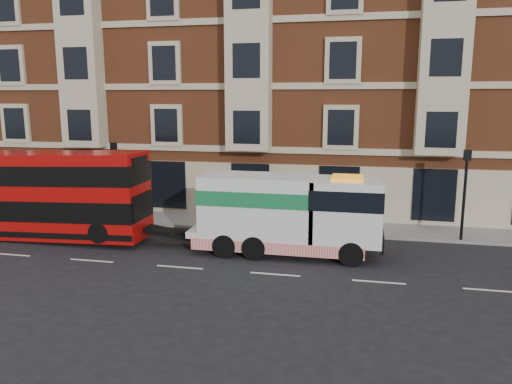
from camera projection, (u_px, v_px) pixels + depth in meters
The scene contains 8 objects.
ground at pixel (180, 267), 20.58m from camera, with size 120.00×120.00×0.00m, color black.
sidewalk at pixel (228, 222), 27.77m from camera, with size 90.00×3.00×0.15m, color slate.
victorian_terrace at pixel (263, 49), 32.99m from camera, with size 45.00×12.00×20.40m.
lamp_post_west at pixel (115, 176), 27.27m from camera, with size 0.35×0.15×4.35m.
lamp_post_east at pixel (465, 188), 23.55m from camera, with size 0.35×0.15×4.35m.
double_decker_bus at pixel (42, 193), 24.43m from camera, with size 10.55×2.42×4.27m.
tow_truck at pixel (285, 213), 22.02m from camera, with size 8.45×2.50×3.52m.
pedestrian at pixel (24, 196), 30.60m from camera, with size 0.58×0.38×1.59m, color #1E1A35.
Camera 1 is at (7.21, -18.53, 6.92)m, focal length 35.00 mm.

